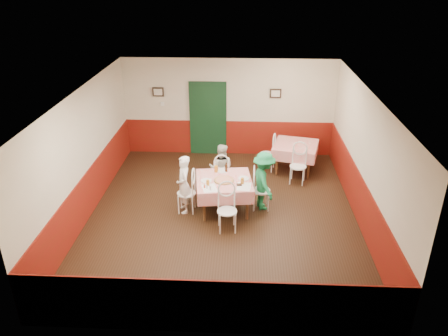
{
  "coord_description": "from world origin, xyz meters",
  "views": [
    {
      "loc": [
        0.44,
        -8.47,
        5.18
      ],
      "look_at": [
        0.02,
        0.22,
        1.05
      ],
      "focal_mm": 35.0,
      "sensor_mm": 36.0,
      "label": 1
    }
  ],
  "objects_px": {
    "pizza": "(224,180)",
    "beer_bottle": "(226,168)",
    "chair_far": "(221,175)",
    "chair_near": "(227,211)",
    "glass_c": "(216,169)",
    "main_table": "(224,195)",
    "diner_far": "(221,168)",
    "glass_a": "(208,183)",
    "diner_right": "(264,181)",
    "chair_left": "(186,193)",
    "chair_second_b": "(298,167)",
    "chair_second_a": "(267,154)",
    "chair_right": "(261,191)",
    "wallet": "(239,185)",
    "glass_b": "(242,181)",
    "diner_left": "(184,185)",
    "second_table": "(295,157)"
  },
  "relations": [
    {
      "from": "chair_far",
      "to": "chair_second_b",
      "type": "relative_size",
      "value": 1.0
    },
    {
      "from": "main_table",
      "to": "diner_far",
      "type": "height_order",
      "value": "diner_far"
    },
    {
      "from": "pizza",
      "to": "diner_right",
      "type": "bearing_deg",
      "value": 10.32
    },
    {
      "from": "pizza",
      "to": "beer_bottle",
      "type": "distance_m",
      "value": 0.46
    },
    {
      "from": "chair_second_a",
      "to": "main_table",
      "type": "bearing_deg",
      "value": -12.55
    },
    {
      "from": "chair_right",
      "to": "chair_near",
      "type": "xyz_separation_m",
      "value": [
        -0.74,
        -0.95,
        0.0
      ]
    },
    {
      "from": "chair_near",
      "to": "diner_right",
      "type": "distance_m",
      "value": 1.26
    },
    {
      "from": "chair_far",
      "to": "beer_bottle",
      "type": "relative_size",
      "value": 4.22
    },
    {
      "from": "chair_far",
      "to": "glass_c",
      "type": "relative_size",
      "value": 5.96
    },
    {
      "from": "chair_second_a",
      "to": "glass_a",
      "type": "relative_size",
      "value": 7.1
    },
    {
      "from": "diner_left",
      "to": "diner_right",
      "type": "distance_m",
      "value": 1.8
    },
    {
      "from": "chair_right",
      "to": "glass_b",
      "type": "bearing_deg",
      "value": 122.12
    },
    {
      "from": "pizza",
      "to": "diner_left",
      "type": "distance_m",
      "value": 0.9
    },
    {
      "from": "diner_far",
      "to": "glass_c",
      "type": "bearing_deg",
      "value": 84.98
    },
    {
      "from": "chair_left",
      "to": "chair_near",
      "type": "height_order",
      "value": "same"
    },
    {
      "from": "chair_near",
      "to": "pizza",
      "type": "bearing_deg",
      "value": 90.59
    },
    {
      "from": "chair_left",
      "to": "pizza",
      "type": "xyz_separation_m",
      "value": [
        0.84,
        0.06,
        0.32
      ]
    },
    {
      "from": "chair_near",
      "to": "pizza",
      "type": "distance_m",
      "value": 0.86
    },
    {
      "from": "chair_right",
      "to": "chair_second_a",
      "type": "xyz_separation_m",
      "value": [
        0.23,
        2.08,
        0.0
      ]
    },
    {
      "from": "chair_right",
      "to": "chair_near",
      "type": "bearing_deg",
      "value": 141.62
    },
    {
      "from": "chair_right",
      "to": "chair_second_a",
      "type": "height_order",
      "value": "same"
    },
    {
      "from": "chair_left",
      "to": "chair_far",
      "type": "xyz_separation_m",
      "value": [
        0.74,
        0.95,
        0.0
      ]
    },
    {
      "from": "diner_far",
      "to": "chair_left",
      "type": "bearing_deg",
      "value": 58.76
    },
    {
      "from": "chair_left",
      "to": "glass_a",
      "type": "xyz_separation_m",
      "value": [
        0.5,
        -0.19,
        0.37
      ]
    },
    {
      "from": "chair_far",
      "to": "beer_bottle",
      "type": "xyz_separation_m",
      "value": [
        0.14,
        -0.44,
        0.42
      ]
    },
    {
      "from": "glass_b",
      "to": "glass_c",
      "type": "xyz_separation_m",
      "value": [
        -0.61,
        0.56,
        0.01
      ]
    },
    {
      "from": "beer_bottle",
      "to": "chair_left",
      "type": "bearing_deg",
      "value": -149.64
    },
    {
      "from": "chair_right",
      "to": "beer_bottle",
      "type": "height_order",
      "value": "beer_bottle"
    },
    {
      "from": "wallet",
      "to": "diner_left",
      "type": "xyz_separation_m",
      "value": [
        -1.24,
        0.14,
        -0.1
      ]
    },
    {
      "from": "glass_a",
      "to": "diner_far",
      "type": "distance_m",
      "value": 1.22
    },
    {
      "from": "glass_a",
      "to": "beer_bottle",
      "type": "height_order",
      "value": "beer_bottle"
    },
    {
      "from": "second_table",
      "to": "chair_right",
      "type": "xyz_separation_m",
      "value": [
        -0.98,
        -2.08,
        0.08
      ]
    },
    {
      "from": "wallet",
      "to": "diner_far",
      "type": "height_order",
      "value": "diner_far"
    },
    {
      "from": "chair_second_a",
      "to": "diner_far",
      "type": "xyz_separation_m",
      "value": [
        -1.18,
        -1.3,
        0.17
      ]
    },
    {
      "from": "chair_second_a",
      "to": "diner_far",
      "type": "distance_m",
      "value": 1.76
    },
    {
      "from": "chair_second_a",
      "to": "wallet",
      "type": "bearing_deg",
      "value": -3.09
    },
    {
      "from": "second_table",
      "to": "chair_second_b",
      "type": "distance_m",
      "value": 0.75
    },
    {
      "from": "chair_near",
      "to": "glass_c",
      "type": "xyz_separation_m",
      "value": [
        -0.31,
        1.23,
        0.39
      ]
    },
    {
      "from": "glass_a",
      "to": "glass_c",
      "type": "bearing_deg",
      "value": 78.58
    },
    {
      "from": "chair_far",
      "to": "glass_c",
      "type": "bearing_deg",
      "value": 72.99
    },
    {
      "from": "main_table",
      "to": "chair_second_b",
      "type": "relative_size",
      "value": 1.36
    },
    {
      "from": "chair_second_b",
      "to": "glass_c",
      "type": "height_order",
      "value": "glass_c"
    },
    {
      "from": "main_table",
      "to": "diner_far",
      "type": "bearing_deg",
      "value": 97.21
    },
    {
      "from": "pizza",
      "to": "glass_c",
      "type": "distance_m",
      "value": 0.49
    },
    {
      "from": "chair_near",
      "to": "diner_left",
      "type": "height_order",
      "value": "diner_left"
    },
    {
      "from": "diner_right",
      "to": "chair_second_a",
      "type": "bearing_deg",
      "value": -21.3
    },
    {
      "from": "chair_second_b",
      "to": "chair_far",
      "type": "bearing_deg",
      "value": -149.35
    },
    {
      "from": "glass_b",
      "to": "beer_bottle",
      "type": "height_order",
      "value": "beer_bottle"
    },
    {
      "from": "chair_far",
      "to": "chair_near",
      "type": "xyz_separation_m",
      "value": [
        0.21,
        -1.69,
        0.0
      ]
    },
    {
      "from": "beer_bottle",
      "to": "chair_right",
      "type": "bearing_deg",
      "value": -20.07
    }
  ]
}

